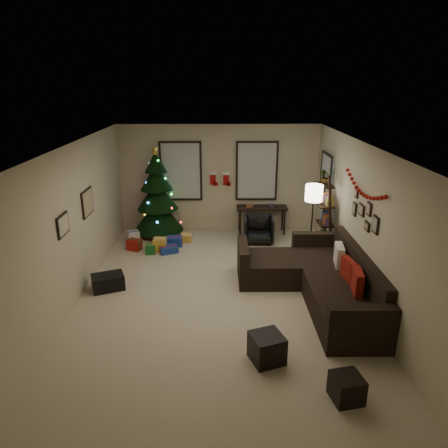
% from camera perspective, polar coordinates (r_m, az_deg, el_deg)
% --- Properties ---
extents(floor, '(7.00, 7.00, 0.00)m').
position_cam_1_polar(floor, '(7.63, -0.71, -9.68)').
color(floor, '#C1B092').
rests_on(floor, ground).
extents(ceiling, '(7.00, 7.00, 0.00)m').
position_cam_1_polar(ceiling, '(6.75, -0.81, 10.79)').
color(ceiling, white).
rests_on(ceiling, floor).
extents(wall_back, '(5.00, 0.00, 5.00)m').
position_cam_1_polar(wall_back, '(10.45, -0.72, 6.31)').
color(wall_back, '#C5B996').
rests_on(wall_back, floor).
extents(wall_front, '(5.00, 0.00, 5.00)m').
position_cam_1_polar(wall_front, '(3.95, -0.87, -17.19)').
color(wall_front, '#C5B996').
rests_on(wall_front, floor).
extents(wall_left, '(0.00, 7.00, 7.00)m').
position_cam_1_polar(wall_left, '(7.52, -20.19, -0.14)').
color(wall_left, '#C5B996').
rests_on(wall_left, floor).
extents(wall_right, '(0.00, 7.00, 7.00)m').
position_cam_1_polar(wall_right, '(7.50, 18.71, -0.01)').
color(wall_right, '#C5B996').
rests_on(wall_right, floor).
extents(window_back_left, '(1.05, 0.06, 1.50)m').
position_cam_1_polar(window_back_left, '(10.42, -6.00, 7.30)').
color(window_back_left, '#728CB2').
rests_on(window_back_left, wall_back).
extents(window_back_right, '(1.05, 0.06, 1.50)m').
position_cam_1_polar(window_back_right, '(10.41, 4.55, 7.34)').
color(window_back_right, '#728CB2').
rests_on(window_back_right, wall_back).
extents(window_right_wall, '(0.06, 0.90, 1.30)m').
position_cam_1_polar(window_right_wall, '(9.80, 13.95, 5.76)').
color(window_right_wall, '#728CB2').
rests_on(window_right_wall, wall_right).
extents(christmas_tree, '(1.23, 1.23, 2.28)m').
position_cam_1_polar(christmas_tree, '(10.30, -9.22, 3.54)').
color(christmas_tree, black).
rests_on(christmas_tree, floor).
extents(presents, '(1.50, 1.01, 0.30)m').
position_cam_1_polar(presents, '(9.71, -9.08, -2.61)').
color(presents, navy).
rests_on(presents, floor).
extents(sofa, '(2.16, 3.12, 0.94)m').
position_cam_1_polar(sofa, '(7.64, 13.01, -7.58)').
color(sofa, black).
rests_on(sofa, floor).
extents(pillow_red_a, '(0.18, 0.46, 0.45)m').
position_cam_1_polar(pillow_red_a, '(6.95, 17.98, -7.85)').
color(pillow_red_a, maroon).
rests_on(pillow_red_a, sofa).
extents(pillow_red_b, '(0.17, 0.42, 0.41)m').
position_cam_1_polar(pillow_red_b, '(7.35, 16.85, -6.17)').
color(pillow_red_b, maroon).
rests_on(pillow_red_b, sofa).
extents(pillow_cream, '(0.19, 0.47, 0.46)m').
position_cam_1_polar(pillow_cream, '(7.86, 15.64, -4.44)').
color(pillow_cream, beige).
rests_on(pillow_cream, sofa).
extents(ottoman_near, '(0.54, 0.54, 0.40)m').
position_cam_1_polar(ottoman_near, '(5.97, 5.96, -16.72)').
color(ottoman_near, black).
rests_on(ottoman_near, floor).
extents(ottoman_far, '(0.41, 0.41, 0.33)m').
position_cam_1_polar(ottoman_far, '(5.58, 16.64, -20.94)').
color(ottoman_far, black).
rests_on(ottoman_far, floor).
extents(desk, '(1.27, 0.45, 0.68)m').
position_cam_1_polar(desk, '(10.42, 5.27, 1.95)').
color(desk, black).
rests_on(desk, floor).
extents(desk_chair, '(0.65, 0.61, 0.65)m').
position_cam_1_polar(desk_chair, '(9.89, 4.83, -0.73)').
color(desk_chair, black).
rests_on(desk_chair, floor).
extents(bookshelf, '(0.30, 0.56, 1.90)m').
position_cam_1_polar(bookshelf, '(9.06, 13.98, 0.85)').
color(bookshelf, black).
rests_on(bookshelf, floor).
extents(potted_plant, '(0.52, 0.46, 0.51)m').
position_cam_1_polar(potted_plant, '(9.07, 14.05, 6.78)').
color(potted_plant, '#4C4C4C').
rests_on(potted_plant, bookshelf).
extents(floor_lamp, '(0.36, 0.36, 1.69)m').
position_cam_1_polar(floor_lamp, '(8.64, 12.32, 3.52)').
color(floor_lamp, black).
rests_on(floor_lamp, floor).
extents(art_map, '(0.04, 0.60, 0.50)m').
position_cam_1_polar(art_map, '(8.18, -18.42, 2.86)').
color(art_map, black).
rests_on(art_map, wall_left).
extents(art_abstract, '(0.04, 0.45, 0.35)m').
position_cam_1_polar(art_abstract, '(7.02, -21.45, -0.13)').
color(art_abstract, black).
rests_on(art_abstract, wall_left).
extents(gallery, '(0.03, 1.25, 0.54)m').
position_cam_1_polar(gallery, '(7.36, 18.93, 1.43)').
color(gallery, black).
rests_on(gallery, wall_right).
extents(garland, '(0.08, 1.90, 0.30)m').
position_cam_1_polar(garland, '(7.34, 18.79, 4.80)').
color(garland, '#A5140C').
rests_on(garland, wall_right).
extents(stocking_left, '(0.20, 0.05, 0.36)m').
position_cam_1_polar(stocking_left, '(10.40, -1.50, 6.38)').
color(stocking_left, '#990F0C').
rests_on(stocking_left, wall_back).
extents(stocking_right, '(0.20, 0.05, 0.36)m').
position_cam_1_polar(stocking_right, '(10.35, 0.33, 6.35)').
color(stocking_right, '#990F0C').
rests_on(stocking_right, wall_back).
extents(storage_bin, '(0.67, 0.57, 0.29)m').
position_cam_1_polar(storage_bin, '(8.04, -15.78, -7.74)').
color(storage_bin, black).
rests_on(storage_bin, floor).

